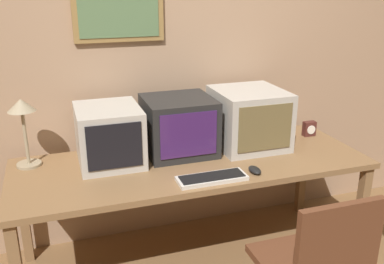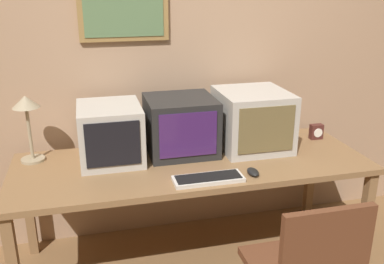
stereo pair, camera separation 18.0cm
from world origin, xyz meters
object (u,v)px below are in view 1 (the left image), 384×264
(desk_lamp, at_px, (23,116))
(monitor_right, at_px, (249,118))
(desk_clock, at_px, (309,129))
(monitor_center, at_px, (179,125))
(monitor_left, at_px, (109,135))
(mouse_near_keyboard, at_px, (255,170))
(keyboard_main, at_px, (212,178))

(desk_lamp, bearing_deg, monitor_right, -4.15)
(desk_clock, height_order, desk_lamp, desk_lamp)
(monitor_right, bearing_deg, monitor_center, 176.34)
(monitor_center, relative_size, desk_lamp, 1.03)
(monitor_left, xyz_separation_m, mouse_near_keyboard, (0.75, -0.42, -0.15))
(keyboard_main, bearing_deg, mouse_near_keyboard, 3.19)
(keyboard_main, xyz_separation_m, mouse_near_keyboard, (0.27, 0.01, 0.00))
(keyboard_main, bearing_deg, desk_clock, 26.63)
(monitor_right, distance_m, keyboard_main, 0.62)
(monitor_left, height_order, monitor_center, monitor_center)
(mouse_near_keyboard, xyz_separation_m, desk_clock, (0.64, 0.44, 0.04))
(monitor_right, relative_size, mouse_near_keyboard, 4.32)
(monitor_left, xyz_separation_m, desk_clock, (1.39, 0.02, -0.12))
(monitor_right, xyz_separation_m, mouse_near_keyboard, (-0.15, -0.41, -0.17))
(monitor_center, relative_size, mouse_near_keyboard, 3.89)
(monitor_right, distance_m, mouse_near_keyboard, 0.47)
(mouse_near_keyboard, relative_size, desk_clock, 1.05)
(monitor_center, distance_m, mouse_near_keyboard, 0.57)
(monitor_center, distance_m, desk_lamp, 0.92)
(mouse_near_keyboard, height_order, desk_clock, desk_clock)
(keyboard_main, distance_m, desk_clock, 1.01)
(keyboard_main, height_order, desk_clock, desk_clock)
(monitor_center, height_order, desk_clock, monitor_center)
(monitor_right, bearing_deg, desk_lamp, 175.85)
(desk_clock, relative_size, desk_lamp, 0.25)
(monitor_right, xyz_separation_m, desk_clock, (0.49, 0.03, -0.14))
(desk_clock, distance_m, desk_lamp, 1.88)
(monitor_center, height_order, keyboard_main, monitor_center)
(monitor_right, xyz_separation_m, desk_lamp, (-1.37, 0.10, 0.12))
(monitor_center, distance_m, monitor_right, 0.47)
(monitor_left, relative_size, monitor_center, 1.04)
(desk_lamp, bearing_deg, monitor_left, -10.93)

